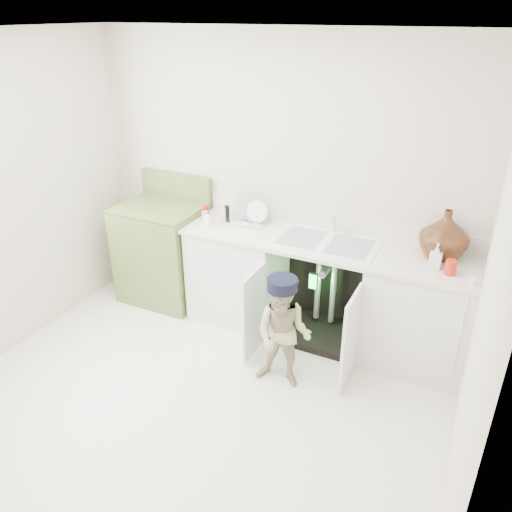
{
  "coord_description": "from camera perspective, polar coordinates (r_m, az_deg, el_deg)",
  "views": [
    {
      "loc": [
        1.65,
        -2.36,
        2.61
      ],
      "look_at": [
        0.17,
        0.7,
        0.92
      ],
      "focal_mm": 35.0,
      "sensor_mm": 36.0,
      "label": 1
    }
  ],
  "objects": [
    {
      "name": "repair_worker",
      "position": [
        3.73,
        3.15,
        -8.78
      ],
      "size": [
        0.46,
        0.59,
        0.91
      ],
      "rotation": [
        0.0,
        0.0,
        0.09
      ],
      "color": "tan",
      "rests_on": "ground"
    },
    {
      "name": "room_shell",
      "position": [
        3.18,
        -8.23,
        0.87
      ],
      "size": [
        6.0,
        5.5,
        1.26
      ],
      "color": "beige",
      "rests_on": "ground"
    },
    {
      "name": "counter_run",
      "position": [
        4.29,
        8.17,
        -3.56
      ],
      "size": [
        2.44,
        1.02,
        1.28
      ],
      "color": "white",
      "rests_on": "ground"
    },
    {
      "name": "avocado_stove",
      "position": [
        4.94,
        -10.46,
        0.59
      ],
      "size": [
        0.77,
        0.65,
        1.2
      ],
      "color": "#5A7131",
      "rests_on": "ground"
    },
    {
      "name": "ground",
      "position": [
        3.89,
        -7.01,
        -16.01
      ],
      "size": [
        3.5,
        3.5,
        0.0
      ],
      "primitive_type": "plane",
      "color": "beige",
      "rests_on": "ground"
    }
  ]
}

